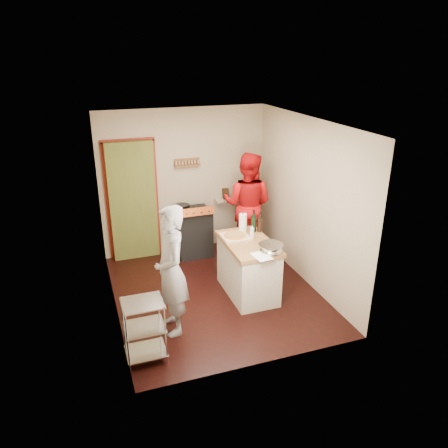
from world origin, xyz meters
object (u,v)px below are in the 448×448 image
at_px(stove, 193,231).
at_px(person_stripe, 171,271).
at_px(island, 248,266).
at_px(person_red, 247,204).
at_px(wire_shelving, 144,328).

relative_size(stove, person_stripe, 0.57).
height_order(stove, island, island).
xyz_separation_m(person_stripe, person_red, (1.82, 1.91, 0.06)).
bearing_deg(person_stripe, person_red, 135.38).
xyz_separation_m(island, person_stripe, (-1.29, -0.54, 0.41)).
bearing_deg(person_stripe, wire_shelving, -44.56).
height_order(wire_shelving, person_red, person_red).
bearing_deg(stove, island, -75.35).
relative_size(wire_shelving, island, 0.64).
relative_size(stove, island, 0.81).
bearing_deg(person_stripe, stove, 156.89).
relative_size(person_stripe, person_red, 0.94).
bearing_deg(wire_shelving, island, 30.25).
distance_m(wire_shelving, person_stripe, 0.79).
bearing_deg(person_stripe, island, 111.75).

